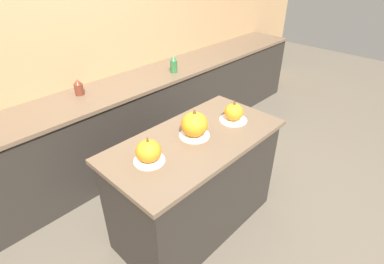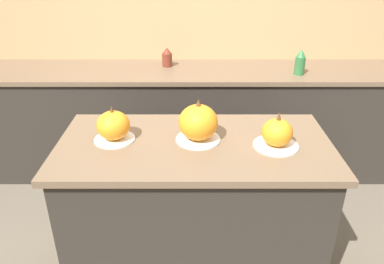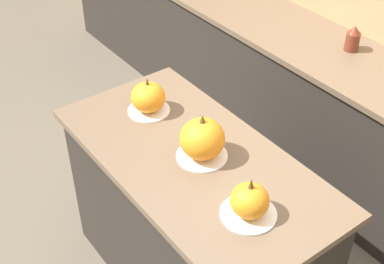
{
  "view_description": "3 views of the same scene",
  "coord_description": "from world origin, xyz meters",
  "px_view_note": "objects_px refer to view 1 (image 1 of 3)",
  "views": [
    {
      "loc": [
        -1.35,
        -1.26,
        2.09
      ],
      "look_at": [
        -0.06,
        -0.02,
        0.99
      ],
      "focal_mm": 28.0,
      "sensor_mm": 36.0,
      "label": 1
    },
    {
      "loc": [
        -0.01,
        -1.67,
        1.8
      ],
      "look_at": [
        -0.02,
        0.04,
        0.93
      ],
      "focal_mm": 35.0,
      "sensor_mm": 36.0,
      "label": 2
    },
    {
      "loc": [
        1.44,
        -1.08,
        2.43
      ],
      "look_at": [
        -0.08,
        0.05,
        0.96
      ],
      "focal_mm": 50.0,
      "sensor_mm": 36.0,
      "label": 3
    }
  ],
  "objects_px": {
    "pumpkin_cake_center": "(194,125)",
    "bottle_short": "(79,87)",
    "pumpkin_cake_left": "(149,152)",
    "bottle_tall": "(174,64)",
    "pumpkin_cake_right": "(234,113)"
  },
  "relations": [
    {
      "from": "bottle_short",
      "to": "bottle_tall",
      "type": "bearing_deg",
      "value": -11.65
    },
    {
      "from": "pumpkin_cake_left",
      "to": "pumpkin_cake_right",
      "type": "bearing_deg",
      "value": -4.75
    },
    {
      "from": "bottle_tall",
      "to": "pumpkin_cake_left",
      "type": "bearing_deg",
      "value": -138.99
    },
    {
      "from": "pumpkin_cake_left",
      "to": "pumpkin_cake_right",
      "type": "height_order",
      "value": "pumpkin_cake_left"
    },
    {
      "from": "pumpkin_cake_right",
      "to": "bottle_tall",
      "type": "height_order",
      "value": "bottle_tall"
    },
    {
      "from": "bottle_short",
      "to": "pumpkin_cake_center",
      "type": "bearing_deg",
      "value": -79.58
    },
    {
      "from": "pumpkin_cake_left",
      "to": "pumpkin_cake_right",
      "type": "xyz_separation_m",
      "value": [
        0.82,
        -0.07,
        -0.01
      ]
    },
    {
      "from": "pumpkin_cake_center",
      "to": "bottle_short",
      "type": "distance_m",
      "value": 1.29
    },
    {
      "from": "pumpkin_cake_left",
      "to": "bottle_tall",
      "type": "relative_size",
      "value": 1.08
    },
    {
      "from": "bottle_tall",
      "to": "bottle_short",
      "type": "bearing_deg",
      "value": 168.35
    },
    {
      "from": "bottle_tall",
      "to": "bottle_short",
      "type": "relative_size",
      "value": 1.26
    },
    {
      "from": "pumpkin_cake_left",
      "to": "bottle_tall",
      "type": "distance_m",
      "value": 1.61
    },
    {
      "from": "pumpkin_cake_left",
      "to": "bottle_short",
      "type": "relative_size",
      "value": 1.36
    },
    {
      "from": "pumpkin_cake_left",
      "to": "bottle_tall",
      "type": "height_order",
      "value": "bottle_tall"
    },
    {
      "from": "pumpkin_cake_center",
      "to": "bottle_tall",
      "type": "distance_m",
      "value": 1.32
    }
  ]
}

